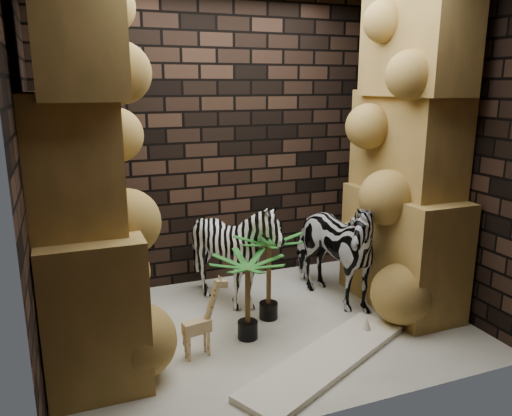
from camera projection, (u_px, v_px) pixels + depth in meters
name	position (u px, v px, depth m)	size (l,w,h in m)	color
floor	(263.00, 327.00, 4.38)	(3.50, 3.50, 0.00)	silver
wall_back	(218.00, 142.00, 5.15)	(3.50, 3.50, 0.00)	black
wall_front	(345.00, 187.00, 2.89)	(3.50, 3.50, 0.00)	black
wall_left	(27.00, 171.00, 3.40)	(3.00, 3.00, 0.00)	black
wall_right	(438.00, 148.00, 4.64)	(3.00, 3.00, 0.00)	black
rock_pillar_left	(81.00, 168.00, 3.53)	(0.68, 1.30, 3.00)	#BD8D45
rock_pillar_right	(409.00, 150.00, 4.52)	(0.58, 1.25, 3.00)	#BD8D45
zebra_right	(330.00, 239.00, 4.75)	(0.58, 1.08, 1.28)	white
zebra_left	(235.00, 258.00, 4.71)	(0.86, 1.07, 0.97)	white
giraffe_toy	(197.00, 319.00, 3.84)	(0.33, 0.11, 0.64)	#D7B87D
palm_front	(269.00, 277.00, 4.46)	(0.36, 0.36, 0.80)	#18711A
palm_back	(248.00, 298.00, 4.12)	(0.36, 0.36, 0.73)	#18711A
surfboard	(326.00, 360.00, 3.82)	(1.70, 0.42, 0.05)	white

